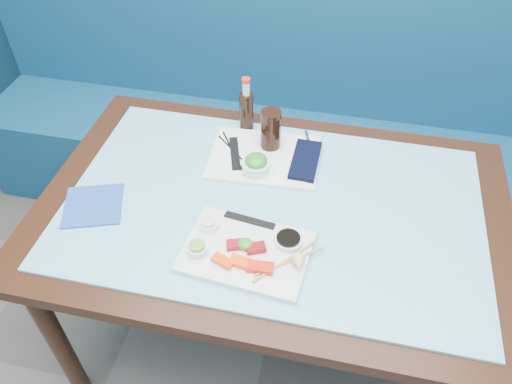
% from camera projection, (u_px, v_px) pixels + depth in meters
% --- Properties ---
extents(booth_bench, '(3.00, 0.56, 1.17)m').
position_uv_depth(booth_bench, '(305.00, 135.00, 2.33)').
color(booth_bench, navy).
rests_on(booth_bench, ground).
extents(dining_table, '(1.40, 0.90, 0.75)m').
position_uv_depth(dining_table, '(272.00, 225.00, 1.55)').
color(dining_table, black).
rests_on(dining_table, ground).
extents(glass_top, '(1.22, 0.76, 0.01)m').
position_uv_depth(glass_top, '(273.00, 205.00, 1.48)').
color(glass_top, '#68B6D1').
rests_on(glass_top, dining_table).
extents(sashimi_plate, '(0.35, 0.27, 0.02)m').
position_uv_depth(sashimi_plate, '(246.00, 252.00, 1.34)').
color(sashimi_plate, silver).
rests_on(sashimi_plate, glass_top).
extents(salmon_left, '(0.06, 0.05, 0.01)m').
position_uv_depth(salmon_left, '(223.00, 261.00, 1.30)').
color(salmon_left, '#FF3E0A').
rests_on(salmon_left, sashimi_plate).
extents(salmon_mid, '(0.07, 0.04, 0.02)m').
position_uv_depth(salmon_mid, '(242.00, 263.00, 1.30)').
color(salmon_mid, '#F24A09').
rests_on(salmon_mid, sashimi_plate).
extents(salmon_right, '(0.07, 0.04, 0.02)m').
position_uv_depth(salmon_right, '(260.00, 267.00, 1.28)').
color(salmon_right, red).
rests_on(salmon_right, sashimi_plate).
extents(tuna_left, '(0.06, 0.05, 0.02)m').
position_uv_depth(tuna_left, '(236.00, 245.00, 1.34)').
color(tuna_left, maroon).
rests_on(tuna_left, sashimi_plate).
extents(tuna_right, '(0.06, 0.05, 0.02)m').
position_uv_depth(tuna_right, '(256.00, 248.00, 1.33)').
color(tuna_right, maroon).
rests_on(tuna_right, sashimi_plate).
extents(seaweed_garnish, '(0.05, 0.04, 0.02)m').
position_uv_depth(seaweed_garnish, '(245.00, 244.00, 1.33)').
color(seaweed_garnish, '#30851E').
rests_on(seaweed_garnish, sashimi_plate).
extents(ramekin_wasabi, '(0.07, 0.07, 0.02)m').
position_uv_depth(ramekin_wasabi, '(197.00, 249.00, 1.32)').
color(ramekin_wasabi, white).
rests_on(ramekin_wasabi, sashimi_plate).
extents(wasabi_fill, '(0.06, 0.06, 0.01)m').
position_uv_depth(wasabi_fill, '(197.00, 246.00, 1.31)').
color(wasabi_fill, '#6AA033').
rests_on(wasabi_fill, ramekin_wasabi).
extents(ramekin_ginger, '(0.05, 0.05, 0.02)m').
position_uv_depth(ramekin_ginger, '(209.00, 225.00, 1.38)').
color(ramekin_ginger, white).
rests_on(ramekin_ginger, sashimi_plate).
extents(ginger_fill, '(0.06, 0.06, 0.01)m').
position_uv_depth(ginger_fill, '(208.00, 221.00, 1.37)').
color(ginger_fill, beige).
rests_on(ginger_fill, ramekin_ginger).
extents(soy_dish, '(0.10, 0.10, 0.02)m').
position_uv_depth(soy_dish, '(288.00, 240.00, 1.35)').
color(soy_dish, silver).
rests_on(soy_dish, sashimi_plate).
extents(soy_fill, '(0.07, 0.07, 0.01)m').
position_uv_depth(soy_fill, '(288.00, 238.00, 1.34)').
color(soy_fill, black).
rests_on(soy_fill, soy_dish).
extents(lemon_wedge, '(0.05, 0.04, 0.04)m').
position_uv_depth(lemon_wedge, '(299.00, 263.00, 1.28)').
color(lemon_wedge, '#E4C86C').
rests_on(lemon_wedge, sashimi_plate).
extents(chopstick_sleeve, '(0.15, 0.04, 0.00)m').
position_uv_depth(chopstick_sleeve, '(250.00, 220.00, 1.41)').
color(chopstick_sleeve, black).
rests_on(chopstick_sleeve, sashimi_plate).
extents(wooden_chopstick_a, '(0.15, 0.17, 0.01)m').
position_uv_depth(wooden_chopstick_a, '(286.00, 260.00, 1.31)').
color(wooden_chopstick_a, tan).
rests_on(wooden_chopstick_a, sashimi_plate).
extents(wooden_chopstick_b, '(0.16, 0.13, 0.01)m').
position_uv_depth(wooden_chopstick_b, '(290.00, 261.00, 1.30)').
color(wooden_chopstick_b, '#A0874B').
rests_on(wooden_chopstick_b, sashimi_plate).
extents(serving_tray, '(0.37, 0.28, 0.01)m').
position_uv_depth(serving_tray, '(264.00, 158.00, 1.62)').
color(serving_tray, white).
rests_on(serving_tray, glass_top).
extents(paper_placemat, '(0.33, 0.25, 0.00)m').
position_uv_depth(paper_placemat, '(264.00, 156.00, 1.62)').
color(paper_placemat, white).
rests_on(paper_placemat, serving_tray).
extents(seaweed_bowl, '(0.12, 0.12, 0.04)m').
position_uv_depth(seaweed_bowl, '(256.00, 166.00, 1.56)').
color(seaweed_bowl, silver).
rests_on(seaweed_bowl, serving_tray).
extents(seaweed_salad, '(0.09, 0.09, 0.04)m').
position_uv_depth(seaweed_salad, '(256.00, 161.00, 1.54)').
color(seaweed_salad, '#21801D').
rests_on(seaweed_salad, seaweed_bowl).
extents(cola_glass, '(0.09, 0.09, 0.14)m').
position_uv_depth(cola_glass, '(271.00, 129.00, 1.61)').
color(cola_glass, black).
rests_on(cola_glass, serving_tray).
extents(navy_pouch, '(0.08, 0.19, 0.01)m').
position_uv_depth(navy_pouch, '(305.00, 160.00, 1.59)').
color(navy_pouch, black).
rests_on(navy_pouch, serving_tray).
extents(fork, '(0.04, 0.09, 0.01)m').
position_uv_depth(fork, '(308.00, 140.00, 1.67)').
color(fork, white).
rests_on(fork, serving_tray).
extents(black_chopstick_a, '(0.13, 0.20, 0.01)m').
position_uv_depth(black_chopstick_a, '(234.00, 153.00, 1.62)').
color(black_chopstick_a, black).
rests_on(black_chopstick_a, serving_tray).
extents(black_chopstick_b, '(0.16, 0.15, 0.01)m').
position_uv_depth(black_chopstick_b, '(236.00, 153.00, 1.62)').
color(black_chopstick_b, black).
rests_on(black_chopstick_b, serving_tray).
extents(tray_sleeve, '(0.08, 0.17, 0.00)m').
position_uv_depth(tray_sleeve, '(235.00, 153.00, 1.62)').
color(tray_sleeve, black).
rests_on(tray_sleeve, serving_tray).
extents(cola_bottle_body, '(0.06, 0.06, 0.14)m').
position_uv_depth(cola_bottle_body, '(247.00, 112.00, 1.70)').
color(cola_bottle_body, black).
rests_on(cola_bottle_body, glass_top).
extents(cola_bottle_neck, '(0.03, 0.03, 0.05)m').
position_uv_depth(cola_bottle_neck, '(246.00, 88.00, 1.63)').
color(cola_bottle_neck, silver).
rests_on(cola_bottle_neck, cola_bottle_body).
extents(cola_bottle_cap, '(0.04, 0.04, 0.01)m').
position_uv_depth(cola_bottle_cap, '(246.00, 80.00, 1.61)').
color(cola_bottle_cap, red).
rests_on(cola_bottle_cap, cola_bottle_neck).
extents(blue_napkin, '(0.21, 0.21, 0.01)m').
position_uv_depth(blue_napkin, '(93.00, 205.00, 1.47)').
color(blue_napkin, '#1B4498').
rests_on(blue_napkin, glass_top).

